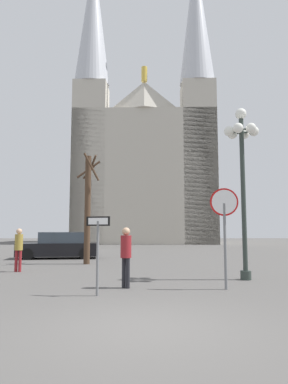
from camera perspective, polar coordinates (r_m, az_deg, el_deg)
The scene contains 9 objects.
ground_plane at distance 6.47m, azimuth 0.36°, elevation -21.41°, with size 120.00×120.00×0.00m, color #514F4C.
cathedral at distance 44.48m, azimuth 0.13°, elevation 5.95°, with size 17.21×12.84×37.46m.
stop_sign at distance 10.32m, azimuth 13.11°, elevation -4.09°, with size 0.81×0.17×2.90m.
one_way_arrow_sign at distance 9.20m, azimuth -7.62°, elevation -8.50°, with size 0.64×0.22×2.04m.
street_lamp at distance 12.69m, azimuth 15.87°, elevation 5.42°, with size 1.23×1.11×5.99m.
bare_tree at distance 17.55m, azimuth -9.24°, elevation -2.15°, with size 1.30×1.32×5.46m.
parked_car_near_black at distance 21.18m, azimuth -13.75°, elevation -8.65°, with size 4.78×2.31×1.53m.
pedestrian_walking at distance 15.04m, azimuth -19.95°, elevation -8.27°, with size 0.32×0.32×1.73m.
pedestrian_standing at distance 10.33m, azimuth -2.99°, elevation -9.67°, with size 0.32×0.32×1.76m.
Camera 1 is at (-0.09, -6.24, 1.70)m, focal length 32.37 mm.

